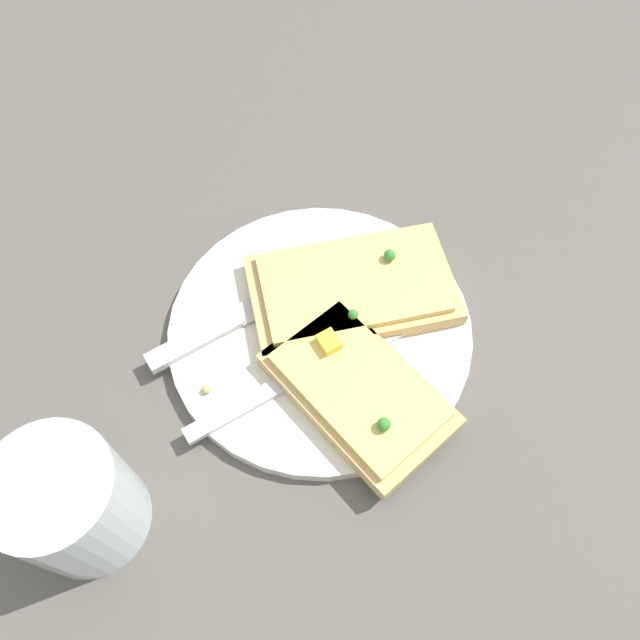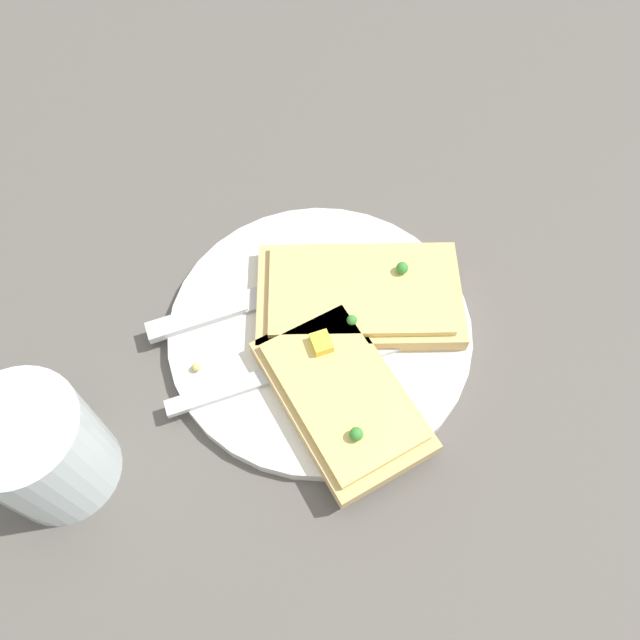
{
  "view_description": "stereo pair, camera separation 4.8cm",
  "coord_description": "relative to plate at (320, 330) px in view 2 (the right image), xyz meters",
  "views": [
    {
      "loc": [
        0.06,
        0.23,
        0.44
      ],
      "look_at": [
        0.0,
        0.0,
        0.02
      ],
      "focal_mm": 35.0,
      "sensor_mm": 36.0,
      "label": 1
    },
    {
      "loc": [
        0.01,
        0.24,
        0.44
      ],
      "look_at": [
        0.0,
        0.0,
        0.02
      ],
      "focal_mm": 35.0,
      "sensor_mm": 36.0,
      "label": 2
    }
  ],
  "objects": [
    {
      "name": "drinking_glass",
      "position": [
        0.19,
        0.1,
        0.04
      ],
      "size": [
        0.08,
        0.08,
        0.09
      ],
      "color": "silver",
      "rests_on": "ground"
    },
    {
      "name": "plate",
      "position": [
        0.0,
        0.0,
        0.0
      ],
      "size": [
        0.24,
        0.24,
        0.01
      ],
      "color": "silver",
      "rests_on": "ground"
    },
    {
      "name": "ground_plane",
      "position": [
        0.0,
        0.0,
        -0.01
      ],
      "size": [
        4.0,
        4.0,
        0.0
      ],
      "primitive_type": "plane",
      "color": "#56514C"
    },
    {
      "name": "pizza_slice_main",
      "position": [
        -0.03,
        -0.02,
        0.02
      ],
      "size": [
        0.16,
        0.1,
        0.03
      ],
      "rotation": [
        0.0,
        0.0,
        6.26
      ],
      "color": "tan",
      "rests_on": "plate"
    },
    {
      "name": "crumb_scatter",
      "position": [
        0.03,
        -0.01,
        0.01
      ],
      "size": [
        0.1,
        0.08,
        0.01
      ],
      "color": "tan",
      "rests_on": "plate"
    },
    {
      "name": "pizza_slice_corner",
      "position": [
        -0.01,
        0.06,
        0.02
      ],
      "size": [
        0.14,
        0.16,
        0.03
      ],
      "rotation": [
        0.0,
        0.0,
        5.19
      ],
      "color": "tan",
      "rests_on": "plate"
    },
    {
      "name": "knife",
      "position": [
        0.05,
        -0.02,
        0.01
      ],
      "size": [
        0.2,
        0.08,
        0.01
      ],
      "rotation": [
        0.0,
        0.0,
        3.46
      ],
      "color": "#B7B7BC",
      "rests_on": "plate"
    },
    {
      "name": "fork",
      "position": [
        0.0,
        0.03,
        0.01
      ],
      "size": [
        0.21,
        0.08,
        0.01
      ],
      "rotation": [
        0.0,
        0.0,
        3.45
      ],
      "color": "#B7B7BC",
      "rests_on": "plate"
    }
  ]
}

